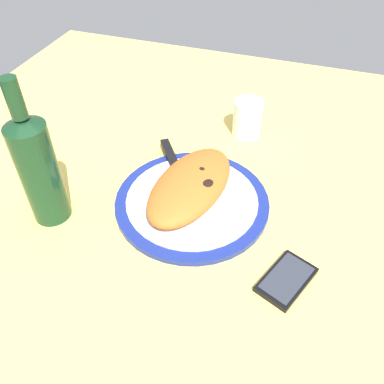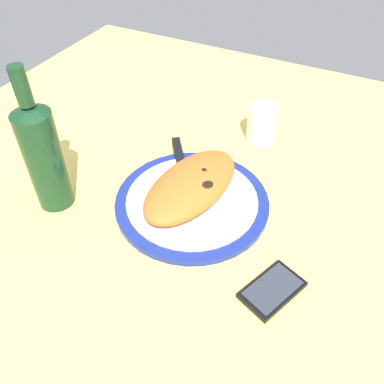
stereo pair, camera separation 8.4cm
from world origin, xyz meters
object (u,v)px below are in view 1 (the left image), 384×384
at_px(knife, 173,162).
at_px(water_glass, 247,120).
at_px(wine_bottle, 38,168).
at_px(calzone, 190,185).
at_px(fork, 223,198).
at_px(smartphone, 286,279).
at_px(plate, 192,202).

xyz_separation_m(knife, water_glass, (0.20, -0.13, 0.02)).
bearing_deg(wine_bottle, calzone, -63.50).
distance_m(calzone, wine_bottle, 0.30).
xyz_separation_m(fork, wine_bottle, (-0.14, 0.33, 0.11)).
bearing_deg(fork, smartphone, -133.40).
xyz_separation_m(plate, calzone, (0.01, 0.01, 0.04)).
bearing_deg(knife, plate, -140.96).
relative_size(plate, wine_bottle, 1.06).
distance_m(plate, calzone, 0.04).
xyz_separation_m(plate, wine_bottle, (-0.12, 0.27, 0.12)).
relative_size(calzone, smartphone, 2.19).
distance_m(calzone, fork, 0.07).
relative_size(fork, knife, 0.81).
xyz_separation_m(calzone, water_glass, (0.28, -0.06, -0.00)).
bearing_deg(water_glass, smartphone, -157.87).
relative_size(plate, calzone, 1.15).
height_order(plate, calzone, calzone).
bearing_deg(knife, wine_bottle, 139.06).
distance_m(fork, wine_bottle, 0.37).
relative_size(water_glass, wine_bottle, 0.31).
xyz_separation_m(smartphone, wine_bottle, (0.01, 0.49, 0.12)).
xyz_separation_m(fork, knife, (0.08, 0.14, 0.00)).
relative_size(calzone, wine_bottle, 0.92).
xyz_separation_m(calzone, fork, (0.01, -0.07, -0.03)).
xyz_separation_m(smartphone, water_glass, (0.42, 0.17, 0.04)).
bearing_deg(fork, plate, 108.79).
bearing_deg(wine_bottle, plate, -65.97).
bearing_deg(smartphone, fork, 46.60).
distance_m(calzone, smartphone, 0.27).
distance_m(plate, water_glass, 0.30).
relative_size(fork, wine_bottle, 0.55).
relative_size(fork, smartphone, 1.30).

